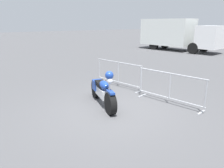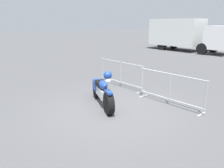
# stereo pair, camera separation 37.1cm
# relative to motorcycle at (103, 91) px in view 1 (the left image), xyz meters

# --- Properties ---
(ground_plane) EXTENTS (120.00, 120.00, 0.00)m
(ground_plane) POSITION_rel_motorcycle_xyz_m (0.56, 0.01, -0.50)
(ground_plane) COLOR #4C4C4F
(motorcycle) EXTENTS (2.23, 0.94, 1.30)m
(motorcycle) POSITION_rel_motorcycle_xyz_m (0.00, 0.00, 0.00)
(motorcycle) COLOR black
(motorcycle) RESTS_ON ground
(crowd_barrier_near) EXTENTS (2.47, 0.69, 1.07)m
(crowd_barrier_near) POSITION_rel_motorcycle_xyz_m (-1.32, 1.81, 0.06)
(crowd_barrier_near) COLOR #9EA0A5
(crowd_barrier_near) RESTS_ON ground
(crowd_barrier_far) EXTENTS (2.47, 0.69, 1.07)m
(crowd_barrier_far) POSITION_rel_motorcycle_xyz_m (1.32, 1.81, 0.06)
(crowd_barrier_far) COLOR #9EA0A5
(crowd_barrier_far) RESTS_ON ground
(box_truck) EXTENTS (7.82, 2.71, 2.98)m
(box_truck) POSITION_rel_motorcycle_xyz_m (-7.42, 14.16, 1.14)
(box_truck) COLOR silver
(box_truck) RESTS_ON ground
(parked_car_red) EXTENTS (2.36, 4.36, 1.40)m
(parked_car_red) POSITION_rel_motorcycle_xyz_m (-9.69, 23.64, 0.21)
(parked_car_red) COLOR #B21E19
(parked_car_red) RESTS_ON ground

